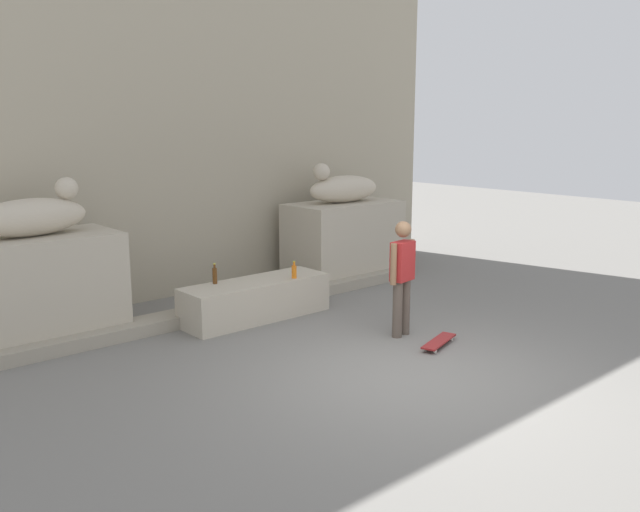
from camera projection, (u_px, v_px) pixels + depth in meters
ground_plane at (409, 375)px, 8.14m from camera, size 40.00×40.00×0.00m
facade_wall at (174, 122)px, 11.62m from camera, size 11.98×0.60×6.06m
pedestal_left at (37, 289)px, 9.29m from camera, size 2.24×1.22×1.50m
pedestal_right at (344, 240)px, 13.07m from camera, size 2.24×1.22×1.50m
statue_reclining_left at (33, 215)px, 9.11m from camera, size 1.65×0.74×0.78m
statue_reclining_right at (342, 188)px, 12.84m from camera, size 1.63×0.65×0.78m
ledge_block at (256, 300)px, 10.44m from camera, size 2.41×0.77×0.60m
skater at (402, 273)px, 9.47m from camera, size 0.53×0.25×1.67m
skateboard at (439, 341)px, 9.19m from camera, size 0.82×0.43×0.08m
bottle_orange at (294, 271)px, 10.53m from camera, size 0.08×0.08×0.27m
bottle_brown at (215, 275)px, 10.17m from camera, size 0.07×0.07×0.32m
stair_step at (238, 306)px, 10.84m from camera, size 8.10×0.50×0.19m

